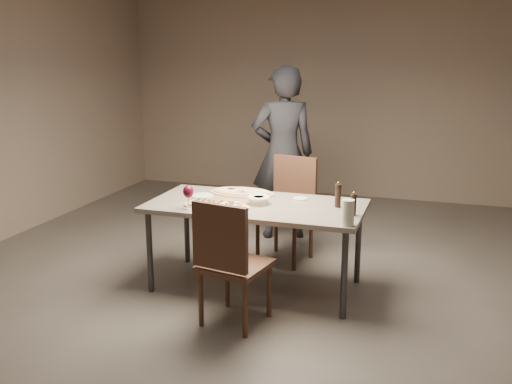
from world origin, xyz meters
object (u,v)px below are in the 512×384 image
(chair_near, at_px, (229,257))
(pepper_mill_left, at_px, (354,204))
(dining_table, at_px, (256,210))
(zucchini_pizza, at_px, (217,205))
(bread_basket, at_px, (259,199))
(chair_far, at_px, (289,203))
(diner, at_px, (283,153))
(carafe, at_px, (348,213))
(ham_pizza, at_px, (242,192))

(chair_near, bearing_deg, pepper_mill_left, 50.31)
(dining_table, height_order, zucchini_pizza, zucchini_pizza)
(bread_basket, xyz_separation_m, chair_far, (0.06, 0.80, -0.23))
(dining_table, height_order, diner, diner)
(carafe, bearing_deg, dining_table, 155.40)
(dining_table, distance_m, chair_far, 0.81)
(zucchini_pizza, relative_size, carafe, 2.90)
(zucchini_pizza, xyz_separation_m, ham_pizza, (0.05, 0.48, -0.00))
(zucchini_pizza, bearing_deg, chair_far, 46.74)
(bread_basket, height_order, chair_near, chair_near)
(pepper_mill_left, bearing_deg, zucchini_pizza, -174.69)
(dining_table, xyz_separation_m, carafe, (0.83, -0.38, 0.15))
(carafe, distance_m, diner, 2.06)
(zucchini_pizza, xyz_separation_m, chair_near, (0.31, -0.55, -0.22))
(pepper_mill_left, bearing_deg, diner, 122.93)
(dining_table, relative_size, ham_pizza, 3.05)
(ham_pizza, distance_m, pepper_mill_left, 1.12)
(chair_far, bearing_deg, zucchini_pizza, 81.45)
(zucchini_pizza, relative_size, chair_near, 0.58)
(diner, bearing_deg, ham_pizza, 62.85)
(dining_table, bearing_deg, ham_pizza, 128.71)
(ham_pizza, xyz_separation_m, chair_far, (0.31, 0.52, -0.20))
(ham_pizza, height_order, chair_far, chair_far)
(pepper_mill_left, relative_size, carafe, 0.98)
(pepper_mill_left, relative_size, chair_far, 0.19)
(chair_far, bearing_deg, pepper_mill_left, 140.79)
(dining_table, xyz_separation_m, bread_basket, (0.03, -0.01, 0.10))
(ham_pizza, bearing_deg, chair_far, 61.40)
(pepper_mill_left, bearing_deg, dining_table, 172.99)
(chair_near, bearing_deg, ham_pizza, 114.91)
(zucchini_pizza, bearing_deg, chair_near, -84.31)
(ham_pizza, relative_size, diner, 0.32)
(carafe, relative_size, chair_far, 0.19)
(chair_far, distance_m, diner, 0.77)
(zucchini_pizza, distance_m, chair_far, 1.08)
(dining_table, bearing_deg, bread_basket, -13.10)
(diner, bearing_deg, zucchini_pizza, 62.14)
(bread_basket, bearing_deg, pepper_mill_left, -6.81)
(ham_pizza, height_order, diner, diner)
(carafe, bearing_deg, chair_far, 122.39)
(chair_near, height_order, diner, diner)
(bread_basket, distance_m, pepper_mill_left, 0.81)
(dining_table, bearing_deg, carafe, -24.60)
(zucchini_pizza, relative_size, diner, 0.30)
(dining_table, bearing_deg, pepper_mill_left, -7.01)
(dining_table, distance_m, bread_basket, 0.10)
(zucchini_pizza, bearing_deg, carafe, -32.69)
(zucchini_pizza, xyz_separation_m, bread_basket, (0.30, 0.20, 0.02))
(chair_near, height_order, chair_far, chair_far)
(zucchini_pizza, bearing_deg, ham_pizza, 60.69)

